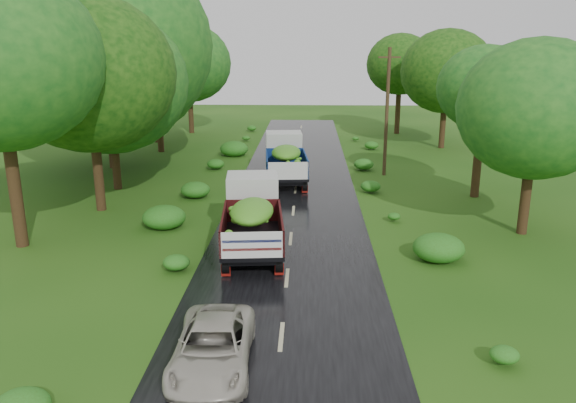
{
  "coord_description": "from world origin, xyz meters",
  "views": [
    {
      "loc": [
        0.69,
        -13.75,
        7.75
      ],
      "look_at": [
        -0.1,
        7.65,
        1.7
      ],
      "focal_mm": 35.0,
      "sensor_mm": 36.0,
      "label": 1
    }
  ],
  "objects_px": {
    "truck_far": "(285,157)",
    "car": "(213,347)",
    "truck_near": "(252,213)",
    "utility_pole": "(387,111)"
  },
  "relations": [
    {
      "from": "truck_far",
      "to": "car",
      "type": "relative_size",
      "value": 1.56
    },
    {
      "from": "truck_near",
      "to": "truck_far",
      "type": "distance_m",
      "value": 11.17
    },
    {
      "from": "truck_near",
      "to": "truck_far",
      "type": "bearing_deg",
      "value": 80.61
    },
    {
      "from": "truck_near",
      "to": "utility_pole",
      "type": "height_order",
      "value": "utility_pole"
    },
    {
      "from": "truck_near",
      "to": "car",
      "type": "xyz_separation_m",
      "value": [
        -0.16,
        -8.44,
        -0.85
      ]
    },
    {
      "from": "truck_near",
      "to": "car",
      "type": "height_order",
      "value": "truck_near"
    },
    {
      "from": "truck_far",
      "to": "truck_near",
      "type": "bearing_deg",
      "value": -98.95
    },
    {
      "from": "truck_near",
      "to": "car",
      "type": "distance_m",
      "value": 8.49
    },
    {
      "from": "truck_near",
      "to": "car",
      "type": "bearing_deg",
      "value": -96.36
    },
    {
      "from": "truck_far",
      "to": "utility_pole",
      "type": "height_order",
      "value": "utility_pole"
    }
  ]
}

